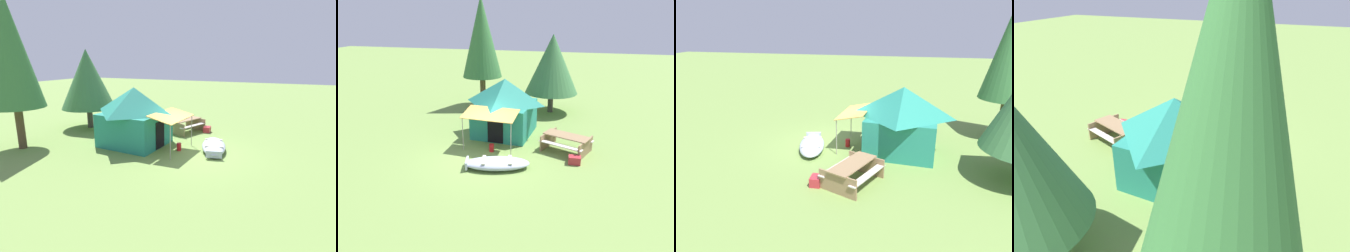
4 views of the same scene
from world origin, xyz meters
TOP-DOWN VIEW (x-y plane):
  - ground_plane at (0.00, 0.00)m, footprint 80.00×80.00m
  - beached_rowboat at (0.77, -0.80)m, footprint 2.75×1.68m
  - canvas_cabin_tent at (0.12, 2.96)m, footprint 3.06×4.29m
  - picnic_table at (3.29, 1.52)m, footprint 2.38×2.09m
  - cooler_box at (3.72, 0.34)m, footprint 0.50×0.38m
  - fuel_can at (0.12, 0.65)m, footprint 0.26×0.26m
  - pine_tree_back_right at (-2.55, 7.51)m, footprint 2.49×2.49m

SIDE VIEW (x-z plane):
  - ground_plane at x=0.00m, z-range 0.00..0.00m
  - cooler_box at x=3.72m, z-range 0.00..0.32m
  - fuel_can at x=0.12m, z-range 0.00..0.35m
  - beached_rowboat at x=0.77m, z-range 0.01..0.41m
  - picnic_table at x=3.29m, z-range 0.11..0.86m
  - canvas_cabin_tent at x=0.12m, z-range 0.05..2.85m
  - pine_tree_back_right at x=-2.55m, z-range 0.94..7.78m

